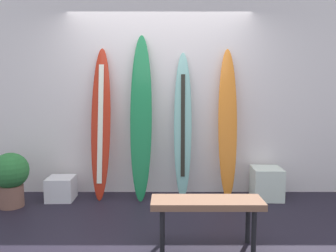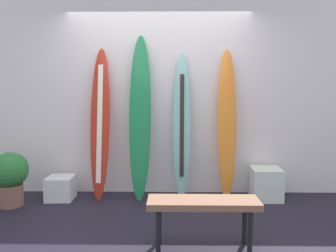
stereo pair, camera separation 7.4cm
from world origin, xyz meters
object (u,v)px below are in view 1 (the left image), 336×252
Objects in this scene: surfboard_seafoam at (182,126)px; display_block_left at (60,189)px; display_block_center at (266,183)px; bench at (206,206)px; surfboard_crimson at (100,125)px; potted_plant at (9,176)px; surfboard_sunset at (227,125)px; surfboard_emerald at (140,117)px.

surfboard_seafoam is 1.81m from display_block_left.
surfboard_seafoam is 5.58× the size of display_block_left.
bench reaches higher than display_block_center.
surfboard_crimson reaches higher than bench.
potted_plant is 2.53m from bench.
display_block_center is at bearing 5.34° from potted_plant.
surfboard_seafoam is (1.09, 0.04, -0.03)m from surfboard_crimson.
potted_plant is at bearing -171.89° from surfboard_sunset.
surfboard_emerald is 1.77m from potted_plant.
display_block_left is (-0.52, -0.10, -0.84)m from surfboard_crimson.
surfboard_seafoam is at bearing 6.39° from surfboard_emerald.
surfboard_emerald reaches higher than surfboard_sunset.
display_block_center is at bearing -1.53° from surfboard_crimson.
display_block_left is 2.74m from display_block_center.
display_block_center is at bearing -5.27° from surfboard_seafoam.
potted_plant reaches higher than bench.
surfboard_seafoam is at bearing 10.78° from potted_plant.
surfboard_seafoam is 1.94× the size of bench.
potted_plant reaches higher than display_block_center.
surfboard_sunset is 1.62m from bench.
bench is at bearing -36.63° from display_block_left.
potted_plant is at bearing -153.91° from display_block_left.
display_block_center is at bearing 0.95° from display_block_left.
surfboard_emerald is 6.23× the size of display_block_left.
surfboard_emerald is 1.12× the size of surfboard_seafoam.
surfboard_sunset is 2.94× the size of potted_plant.
display_block_left is (-1.61, -0.15, -0.81)m from surfboard_seafoam.
display_block_center is (0.52, -0.09, -0.78)m from surfboard_sunset.
surfboard_emerald is 1.89m from display_block_center.
display_block_center is 1.68m from bench.
surfboard_emerald is 1.72m from bench.
display_block_left is 0.64m from potted_plant.
surfboard_crimson reaches higher than display_block_left.
bench reaches higher than display_block_left.
surfboard_emerald is at bearing 12.29° from potted_plant.
surfboard_emerald is 5.22× the size of display_block_center.
surfboard_emerald is at bearing -177.79° from surfboard_sunset.
surfboard_emerald is at bearing 178.59° from display_block_center.
display_block_left is at bearing -168.69° from surfboard_crimson.
surfboard_crimson reaches higher than surfboard_sunset.
potted_plant is at bearing -160.91° from surfboard_crimson.
surfboard_emerald is 3.21× the size of potted_plant.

